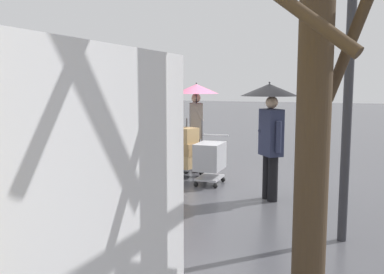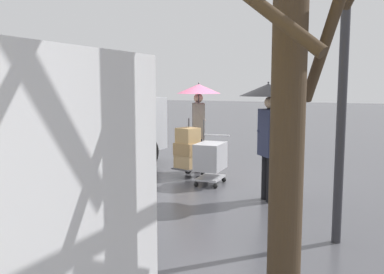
# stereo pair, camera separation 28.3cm
# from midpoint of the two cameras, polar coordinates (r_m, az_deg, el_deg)

# --- Properties ---
(ground_plane) EXTENTS (90.00, 90.00, 0.00)m
(ground_plane) POSITION_cam_midpoint_polar(r_m,az_deg,el_deg) (8.91, 4.85, -6.50)
(ground_plane) COLOR #4C4C51
(slush_patch_near_cluster) EXTENTS (2.49, 2.49, 0.01)m
(slush_patch_near_cluster) POSITION_cam_midpoint_polar(r_m,az_deg,el_deg) (9.74, -15.23, -5.52)
(slush_patch_near_cluster) COLOR #999BA0
(slush_patch_near_cluster) RESTS_ON ground
(slush_patch_under_van) EXTENTS (1.95, 1.95, 0.01)m
(slush_patch_under_van) POSITION_cam_midpoint_polar(r_m,az_deg,el_deg) (11.37, -12.64, -3.66)
(slush_patch_under_van) COLOR #ADAFB5
(slush_patch_under_van) RESTS_ON ground
(slush_patch_mid_street) EXTENTS (2.57, 2.57, 0.01)m
(slush_patch_mid_street) POSITION_cam_midpoint_polar(r_m,az_deg,el_deg) (7.03, -20.11, -10.58)
(slush_patch_mid_street) COLOR #999BA0
(slush_patch_mid_street) RESTS_ON ground
(cargo_van_parked_right) EXTENTS (2.41, 5.44, 2.60)m
(cargo_van_parked_right) POSITION_cam_midpoint_polar(r_m,az_deg,el_deg) (9.85, -16.30, 1.50)
(cargo_van_parked_right) COLOR #B7BABF
(cargo_van_parked_right) RESTS_ON ground
(shopping_cart_vendor) EXTENTS (0.61, 0.85, 1.02)m
(shopping_cart_vendor) POSITION_cam_midpoint_polar(r_m,az_deg,el_deg) (8.83, 3.45, -2.85)
(shopping_cart_vendor) COLOR #B2B2B7
(shopping_cart_vendor) RESTS_ON ground
(hand_dolly_boxes) EXTENTS (0.65, 0.80, 1.32)m
(hand_dolly_boxes) POSITION_cam_midpoint_polar(r_m,az_deg,el_deg) (9.50, 0.34, -1.75)
(hand_dolly_boxes) COLOR #515156
(hand_dolly_boxes) RESTS_ON ground
(pedestrian_pink_side) EXTENTS (1.04, 1.04, 2.15)m
(pedestrian_pink_side) POSITION_cam_midpoint_polar(r_m,az_deg,el_deg) (9.98, 1.71, 4.18)
(pedestrian_pink_side) COLOR black
(pedestrian_pink_side) RESTS_ON ground
(pedestrian_black_side) EXTENTS (1.04, 1.04, 2.15)m
(pedestrian_black_side) POSITION_cam_midpoint_polar(r_m,az_deg,el_deg) (7.65, 11.47, 3.18)
(pedestrian_black_side) COLOR black
(pedestrian_black_side) RESTS_ON ground
(bare_tree_near) EXTENTS (1.61, 1.61, 4.01)m
(bare_tree_near) POSITION_cam_midpoint_polar(r_m,az_deg,el_deg) (2.97, 16.03, 4.97)
(bare_tree_near) COLOR #423323
(bare_tree_near) RESTS_ON ground
(street_lamp) EXTENTS (0.28, 0.28, 3.86)m
(street_lamp) POSITION_cam_midpoint_polar(r_m,az_deg,el_deg) (5.77, 21.28, 9.46)
(street_lamp) COLOR #2D2D33
(street_lamp) RESTS_ON ground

